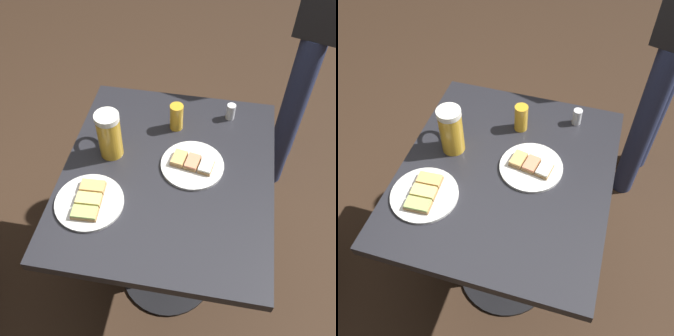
% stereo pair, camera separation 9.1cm
% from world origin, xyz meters
% --- Properties ---
extents(ground_plane, '(6.00, 6.00, 0.00)m').
position_xyz_m(ground_plane, '(0.00, 0.00, 0.00)').
color(ground_plane, '#382619').
extents(cafe_table, '(0.70, 0.80, 0.78)m').
position_xyz_m(cafe_table, '(0.00, 0.00, 0.61)').
color(cafe_table, black).
rests_on(cafe_table, ground_plane).
extents(plate_near, '(0.21, 0.21, 0.03)m').
position_xyz_m(plate_near, '(0.08, 0.04, 0.78)').
color(plate_near, white).
rests_on(plate_near, cafe_table).
extents(plate_far, '(0.22, 0.22, 0.03)m').
position_xyz_m(plate_far, '(-0.22, -0.17, 0.78)').
color(plate_far, white).
rests_on(plate_far, cafe_table).
extents(beer_mug, '(0.10, 0.13, 0.18)m').
position_xyz_m(beer_mug, '(-0.21, 0.06, 0.86)').
color(beer_mug, gold).
rests_on(beer_mug, cafe_table).
extents(beer_glass_small, '(0.05, 0.05, 0.10)m').
position_xyz_m(beer_glass_small, '(-0.01, 0.21, 0.83)').
color(beer_glass_small, gold).
rests_on(beer_glass_small, cafe_table).
extents(salt_shaker, '(0.03, 0.03, 0.06)m').
position_xyz_m(salt_shaker, '(0.18, 0.30, 0.81)').
color(salt_shaker, silver).
rests_on(salt_shaker, cafe_table).
extents(patron_standing, '(0.26, 0.36, 1.65)m').
position_xyz_m(patron_standing, '(0.52, 0.80, 0.96)').
color(patron_standing, navy).
rests_on(patron_standing, ground_plane).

